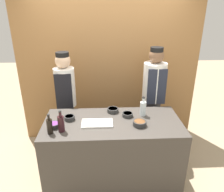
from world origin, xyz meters
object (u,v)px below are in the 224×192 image
Objects in this scene: sauce_bowl_brown at (140,123)px; bottle_wine at (61,123)px; sauce_bowl_purple at (54,125)px; chef_right at (153,97)px; sauce_bowl_yellow at (70,118)px; chef_left at (66,100)px; cutting_board at (97,123)px; bottle_clear at (143,108)px; sauce_bowl_red at (128,114)px; bottle_soy at (50,126)px; sauce_bowl_orange at (113,110)px.

sauce_bowl_brown is 0.92m from bottle_wine.
sauce_bowl_purple is 0.08× the size of chef_right.
sauce_bowl_yellow is 0.70m from chef_left.
sauce_bowl_purple is at bearing -91.07° from chef_left.
chef_right reaches higher than cutting_board.
bottle_clear is at bearing 72.00° from sauce_bowl_brown.
sauce_bowl_red is at bearing -35.36° from chef_left.
bottle_soy is at bearing -161.23° from bottle_clear.
sauce_bowl_brown is at bearing 5.03° from bottle_wine.
sauce_bowl_orange is at bearing 143.32° from sauce_bowl_red.
bottle_wine is at bearing -158.23° from sauce_bowl_red.
sauce_bowl_yellow is 0.50× the size of bottle_clear.
bottle_wine reaches higher than sauce_bowl_yellow.
chef_left is (-1.00, 0.87, -0.05)m from sauce_bowl_brown.
sauce_bowl_purple is (-0.90, -0.23, 0.00)m from sauce_bowl_red.
sauce_bowl_orange is at bearing 56.51° from cutting_board.
sauce_bowl_orange is at bearing 26.99° from sauce_bowl_purple.
sauce_bowl_orange is 0.63× the size of bottle_soy.
sauce_bowl_red is 0.58× the size of bottle_soy.
sauce_bowl_red is 0.23m from sauce_bowl_orange.
sauce_bowl_purple is at bearing -167.20° from bottle_clear.
bottle_soy reaches higher than sauce_bowl_yellow.
sauce_bowl_yellow is at bearing -78.21° from chef_left.
sauce_bowl_yellow is 0.08× the size of chef_left.
sauce_bowl_red is at bearing -127.57° from chef_right.
sauce_bowl_brown is (0.86, -0.18, 0.00)m from sauce_bowl_yellow.
chef_right is (1.23, 0.68, -0.03)m from sauce_bowl_yellow.
sauce_bowl_purple is 0.56× the size of bottle_soy.
bottle_wine is at bearing -143.38° from sauce_bowl_orange.
sauce_bowl_orange is 0.09× the size of chef_left.
cutting_board is (0.35, -0.12, -0.02)m from sauce_bowl_yellow.
sauce_bowl_purple is 0.15m from bottle_wine.
sauce_bowl_red is 1.07× the size of sauce_bowl_yellow.
sauce_bowl_red is 0.92× the size of sauce_bowl_orange.
bottle_clear is at bearing 6.57° from sauce_bowl_red.
sauce_bowl_yellow is at bearing 78.13° from bottle_wine.
sauce_bowl_brown is (0.30, -0.38, 0.00)m from sauce_bowl_orange.
sauce_bowl_purple is at bearing -132.30° from sauce_bowl_yellow.
bottle_soy is at bearing -98.27° from sauce_bowl_purple.
bottle_clear is 0.15× the size of chef_right.
chef_left is at bearing 144.64° from sauce_bowl_red.
bottle_wine is (-0.06, -0.27, 0.07)m from sauce_bowl_yellow.
chef_right is at bearing 65.15° from bottle_clear.
chef_right is (1.40, 0.99, -0.10)m from bottle_soy.
bottle_soy is at bearing -162.09° from bottle_wine.
bottle_wine is at bearing -101.87° from sauce_bowl_yellow.
sauce_bowl_purple is 0.08× the size of chef_left.
sauce_bowl_red is 0.43m from cutting_board.
sauce_bowl_brown reaches higher than cutting_board.
bottle_clear is 1.08× the size of bottle_soy.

